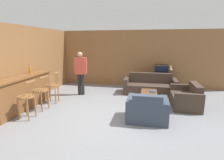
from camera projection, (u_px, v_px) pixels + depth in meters
ground_plane at (110, 116)px, 4.93m from camera, size 24.00×24.00×0.00m
wall_back at (127, 59)px, 8.21m from camera, size 9.40×0.08×2.60m
wall_left at (37, 63)px, 6.58m from camera, size 0.08×8.72×2.60m
bar_counter at (23, 92)px, 5.43m from camera, size 0.55×2.39×1.03m
bar_chair_near at (27, 99)px, 4.70m from camera, size 0.43×0.43×1.06m
bar_chair_mid at (41, 92)px, 5.32m from camera, size 0.48×0.48×1.06m
bar_chair_far at (53, 87)px, 5.97m from camera, size 0.49×0.49×1.06m
couch_far at (150, 86)px, 7.13m from camera, size 2.07×0.88×0.80m
armchair_near at (147, 110)px, 4.62m from camera, size 1.06×0.84×0.78m
loveseat_right at (186, 98)px, 5.64m from camera, size 0.81×1.32×0.77m
coffee_table at (149, 94)px, 5.77m from camera, size 0.52×0.99×0.43m
tv_unit at (161, 83)px, 7.79m from camera, size 1.00×0.49×0.57m
tv at (161, 71)px, 7.68m from camera, size 0.56×0.52×0.50m
bottle at (30, 69)px, 5.82m from camera, size 0.07×0.07×0.30m
book_on_table at (152, 91)px, 5.81m from camera, size 0.21×0.20×0.03m
table_lamp at (170, 67)px, 7.57m from camera, size 0.23×0.23×0.56m
person_by_window at (80, 71)px, 6.80m from camera, size 0.53×0.19×1.69m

